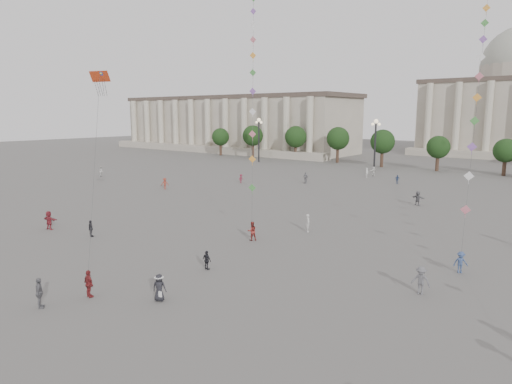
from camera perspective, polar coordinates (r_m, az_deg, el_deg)
The scene contains 24 objects.
ground at distance 31.77m, azimuth -14.86°, elevation -12.29°, with size 360.00×360.00×0.00m, color #52504D.
hall_west at distance 148.82m, azimuth -3.03°, elevation 8.51°, with size 84.00×26.22×17.20m.
tree_row at distance 98.37m, azimuth 24.62°, elevation 5.21°, with size 137.12×5.12×8.00m.
lamp_post_far_west at distance 111.26m, azimuth 0.36°, elevation 7.54°, with size 2.00×0.90×10.65m.
lamp_post_mid_west at distance 95.61m, azimuth 14.71°, elevation 6.84°, with size 2.00×0.90×10.65m.
person_crowd_0 at distance 80.73m, azimuth 17.23°, elevation 1.53°, with size 0.89×0.37×1.51m, color #344875.
person_crowd_1 at distance 91.12m, azimuth -18.77°, elevation 2.48°, with size 0.94×0.73×1.93m, color silver.
person_crowd_2 at distance 72.85m, azimuth -11.33°, elevation 1.04°, with size 1.17×0.67×1.81m, color maroon.
person_crowd_4 at distance 89.58m, azimuth 14.47°, elevation 2.53°, with size 1.68×0.53×1.81m, color silver.
person_crowd_6 at distance 32.37m, azimuth 19.91°, elevation -10.35°, with size 1.22×0.70×1.89m, color #59595D.
person_crowd_10 at distance 87.20m, azimuth 13.70°, elevation 2.37°, with size 0.65×0.43×1.80m, color silver.
person_crowd_12 at distance 62.53m, azimuth 19.57°, elevation -0.74°, with size 1.73×0.55×1.87m, color #5A595D.
person_crowd_13 at distance 46.14m, azimuth 6.53°, elevation -3.87°, with size 0.66×0.44×1.82m, color beige.
person_crowd_16 at distance 78.15m, azimuth 6.21°, elevation 1.79°, with size 1.11×0.46×1.90m, color slate.
person_crowd_17 at distance 77.90m, azimuth -1.88°, elevation 1.68°, with size 0.99×0.57×1.53m, color maroon.
tourist_0 at distance 31.90m, azimuth -20.17°, elevation -10.73°, with size 1.07×0.45×1.83m, color maroon.
tourist_1 at distance 46.88m, azimuth -19.94°, elevation -4.31°, with size 0.96×0.40×1.63m, color black.
tourist_2 at distance 51.36m, azimuth -24.45°, elevation -3.24°, with size 1.79×0.57×1.93m, color maroon.
tourist_3 at distance 31.40m, azimuth -25.45°, elevation -11.34°, with size 1.12×0.47×1.91m, color slate.
tourist_4 at distance 35.27m, azimuth -6.16°, elevation -8.47°, with size 0.87×0.36×1.49m, color black.
kite_flyer_0 at distance 42.84m, azimuth -0.51°, elevation -4.90°, with size 0.87×0.68×1.80m, color maroon.
kite_flyer_1 at distance 37.60m, azimuth 24.21°, elevation -8.01°, with size 1.07×0.61×1.65m, color #334874.
hat_person at distance 30.13m, azimuth -12.00°, elevation -11.55°, with size 1.03×0.92×1.76m.
dragon_kite at distance 48.18m, azimuth -18.89°, elevation 12.53°, with size 8.48×6.14×22.99m.
Camera 1 is at (23.97, -17.20, 11.78)m, focal length 32.00 mm.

